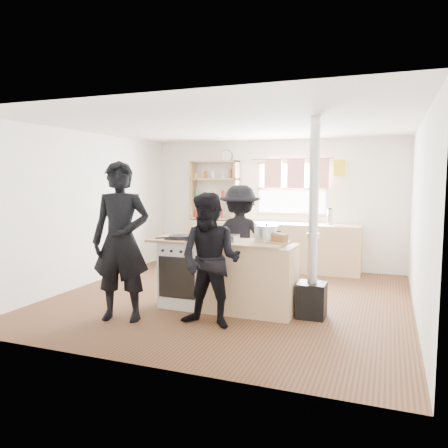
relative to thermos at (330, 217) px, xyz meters
The scene contains 14 objects.
ground 2.70m from the thermos, 116.89° to the right, with size 5.00×5.00×0.01m, color brown.
back_counter 1.27m from the thermos, behind, with size 3.40×0.55×0.90m, color tan.
shelving_unit 2.38m from the thermos, behind, with size 1.00×0.28×1.20m.
thermos is the anchor object (origin of this frame).
cooking_island 2.99m from the thermos, 109.50° to the right, with size 1.97×0.64×0.93m.
skillet_greens 3.28m from the thermos, 119.80° to the right, with size 0.45×0.45×0.05m.
roast_tray 2.97m from the thermos, 109.57° to the right, with size 0.33×0.30×0.08m.
stockpot_stove 2.93m from the thermos, 119.29° to the right, with size 0.23×0.23×0.19m.
stockpot_counter 2.70m from the thermos, 100.26° to the right, with size 0.32×0.32×0.24m.
bread_board 2.77m from the thermos, 96.01° to the right, with size 0.33×0.29×0.12m.
flue_heater 2.73m from the thermos, 87.10° to the right, with size 0.35×0.35×2.50m.
person_near_left 4.17m from the thermos, 119.52° to the right, with size 0.72×0.47×1.96m, color black.
person_near_right 3.61m from the thermos, 104.90° to the right, with size 0.77×0.60×1.59m, color black.
person_far 2.21m from the thermos, 119.55° to the right, with size 1.07×0.61×1.65m, color black.
Camera 1 is at (2.14, -5.91, 1.75)m, focal length 35.00 mm.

